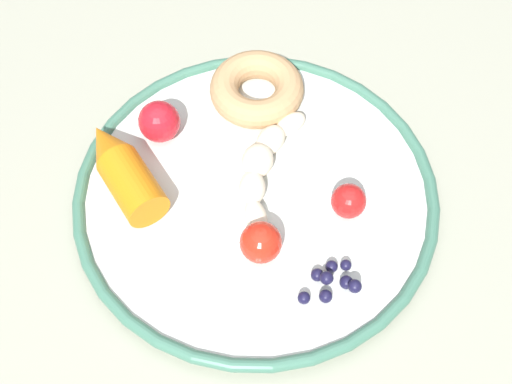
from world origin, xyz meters
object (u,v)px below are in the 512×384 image
dining_table (224,245)px  blueberry_pile (332,282)px  carrot_orange (122,168)px  plate (256,194)px  tomato_mid (261,242)px  donut (257,89)px  tomato_near (349,201)px  tomato_far (159,122)px  banana (264,164)px

dining_table → blueberry_pile: size_ratio=17.04×
blueberry_pile → carrot_orange: bearing=134.4°
plate → tomato_mid: size_ratio=9.23×
donut → blueberry_pile: (0.00, -0.22, -0.01)m
tomato_near → tomato_mid: (-0.09, -0.02, 0.00)m
carrot_orange → tomato_far: bearing=45.1°
plate → tomato_mid: tomato_mid is taller
tomato_near → blueberry_pile: bearing=-119.9°
dining_table → blueberry_pile: bearing=-58.5°
blueberry_pile → tomato_near: 0.08m
tomato_mid → carrot_orange: bearing=133.6°
donut → tomato_far: size_ratio=2.33×
dining_table → tomato_near: (0.11, -0.05, 0.12)m
tomato_near → tomato_far: (-0.15, 0.13, 0.00)m
plate → banana: (0.01, 0.02, 0.02)m
tomato_far → dining_table: bearing=-65.8°
dining_table → tomato_mid: tomato_mid is taller
donut → tomato_mid: size_ratio=2.57×
plate → donut: size_ratio=3.59×
plate → donut: bearing=73.8°
dining_table → plate: 0.10m
dining_table → tomato_mid: size_ratio=25.22×
blueberry_pile → dining_table: bearing=121.5°
dining_table → donut: size_ratio=9.80×
donut → tomato_near: size_ratio=2.97×
dining_table → blueberry_pile: (0.07, -0.11, 0.11)m
plate → carrot_orange: 0.13m
plate → blueberry_pile: (0.04, -0.11, 0.01)m
dining_table → donut: donut is taller
blueberry_pile → tomato_mid: (-0.05, 0.05, 0.01)m
banana → tomato_near: (0.06, -0.06, 0.00)m
carrot_orange → dining_table: bearing=-26.5°
plate → tomato_near: tomato_near is taller
plate → banana: size_ratio=2.75×
tomato_near → plate: bearing=151.1°
plate → tomato_mid: bearing=-102.0°
carrot_orange → tomato_near: bearing=-24.7°
dining_table → tomato_near: 0.17m
tomato_far → banana: bearing=-39.3°
carrot_orange → blueberry_pile: bearing=-45.6°
tomato_near → carrot_orange: bearing=155.3°
donut → tomato_near: 0.16m
tomato_mid → dining_table: bearing=107.0°
dining_table → tomato_mid: 0.14m
banana → tomato_mid: bearing=-107.8°
carrot_orange → donut: (0.15, 0.06, -0.01)m
banana → carrot_orange: (-0.13, 0.03, 0.01)m
plate → tomato_far: bearing=128.4°
carrot_orange → plate: bearing=-21.8°
banana → donut: 0.09m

